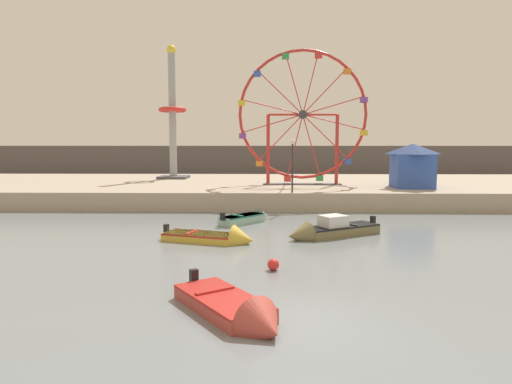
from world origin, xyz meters
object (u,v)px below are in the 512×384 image
at_px(promenade_lamp_near, 292,158).
at_px(ferris_wheel_red_frame, 303,117).
at_px(motorboat_faded_red, 239,312).
at_px(mooring_buoy_orange, 273,265).
at_px(carnival_booth_blue_tent, 412,165).
at_px(motorboat_seafoam, 248,218).
at_px(motorboat_olive_wood, 327,230).
at_px(motorboat_mustard_yellow, 218,238).
at_px(drop_tower_steel_tower, 173,121).

bearing_deg(promenade_lamp_near, ferris_wheel_red_frame, 79.50).
relative_size(motorboat_faded_red, mooring_buoy_orange, 9.95).
bearing_deg(carnival_booth_blue_tent, promenade_lamp_near, -154.33).
xyz_separation_m(motorboat_seafoam, motorboat_olive_wood, (4.16, -4.18, 0.07)).
distance_m(motorboat_mustard_yellow, mooring_buoy_orange, 5.48).
distance_m(ferris_wheel_red_frame, mooring_buoy_orange, 22.50).
distance_m(motorboat_seafoam, motorboat_olive_wood, 5.90).
xyz_separation_m(motorboat_mustard_yellow, promenade_lamp_near, (4.09, 10.12, 3.53)).
distance_m(motorboat_olive_wood, ferris_wheel_red_frame, 16.49).
distance_m(motorboat_faded_red, motorboat_olive_wood, 11.68).
relative_size(motorboat_mustard_yellow, mooring_buoy_orange, 10.66).
height_order(motorboat_seafoam, promenade_lamp_near, promenade_lamp_near).
distance_m(drop_tower_steel_tower, promenade_lamp_near, 17.15).
bearing_deg(mooring_buoy_orange, motorboat_faded_red, -101.72).
bearing_deg(drop_tower_steel_tower, ferris_wheel_red_frame, -28.45).
height_order(motorboat_mustard_yellow, motorboat_olive_wood, motorboat_olive_wood).
bearing_deg(mooring_buoy_orange, motorboat_olive_wood, 65.44).
height_order(motorboat_olive_wood, drop_tower_steel_tower, drop_tower_steel_tower).
height_order(motorboat_olive_wood, promenade_lamp_near, promenade_lamp_near).
height_order(carnival_booth_blue_tent, mooring_buoy_orange, carnival_booth_blue_tent).
xyz_separation_m(carnival_booth_blue_tent, mooring_buoy_orange, (-10.99, -18.87, -2.85)).
bearing_deg(carnival_booth_blue_tent, mooring_buoy_orange, -117.01).
bearing_deg(drop_tower_steel_tower, motorboat_olive_wood, -60.75).
relative_size(ferris_wheel_red_frame, drop_tower_steel_tower, 0.87).
xyz_separation_m(drop_tower_steel_tower, mooring_buoy_orange, (9.32, -27.85, -6.68)).
bearing_deg(motorboat_faded_red, carnival_booth_blue_tent, 118.27).
distance_m(motorboat_faded_red, mooring_buoy_orange, 4.96).
xyz_separation_m(motorboat_olive_wood, ferris_wheel_red_frame, (-0.10, 15.15, 6.50)).
relative_size(drop_tower_steel_tower, carnival_booth_blue_tent, 3.55).
xyz_separation_m(drop_tower_steel_tower, promenade_lamp_near, (10.86, -12.89, -3.17)).
bearing_deg(motorboat_faded_red, mooring_buoy_orange, 133.38).
distance_m(motorboat_faded_red, promenade_lamp_near, 20.29).
bearing_deg(ferris_wheel_red_frame, drop_tower_steel_tower, 151.55).
relative_size(ferris_wheel_red_frame, carnival_booth_blue_tent, 3.07).
bearing_deg(carnival_booth_blue_tent, motorboat_olive_wood, -119.55).
bearing_deg(ferris_wheel_red_frame, motorboat_faded_red, -98.11).
bearing_deg(motorboat_faded_red, motorboat_seafoam, 146.35).
bearing_deg(motorboat_seafoam, ferris_wheel_red_frame, 20.55).
xyz_separation_m(motorboat_seafoam, ferris_wheel_red_frame, (4.06, 10.97, 6.56)).
relative_size(motorboat_faded_red, ferris_wheel_red_frame, 0.40).
xyz_separation_m(ferris_wheel_red_frame, promenade_lamp_near, (-1.18, -6.36, -3.11)).
bearing_deg(drop_tower_steel_tower, mooring_buoy_orange, -71.50).
distance_m(drop_tower_steel_tower, carnival_booth_blue_tent, 22.54).
bearing_deg(motorboat_seafoam, promenade_lamp_near, 8.84).
xyz_separation_m(motorboat_faded_red, drop_tower_steel_tower, (-8.31, 32.71, 6.67)).
xyz_separation_m(motorboat_olive_wood, carnival_booth_blue_tent, (8.17, 12.69, 2.72)).
bearing_deg(motorboat_seafoam, drop_tower_steel_tower, 65.38).
bearing_deg(mooring_buoy_orange, promenade_lamp_near, 84.12).
xyz_separation_m(motorboat_seafoam, promenade_lamp_near, (2.88, 4.61, 3.45)).
xyz_separation_m(promenade_lamp_near, mooring_buoy_orange, (-1.54, -14.96, -3.51)).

